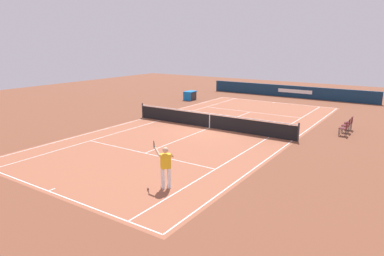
# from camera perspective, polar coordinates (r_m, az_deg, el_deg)

# --- Properties ---
(ground_plane) EXTENTS (60.00, 60.00, 0.00)m
(ground_plane) POSITION_cam_1_polar(r_m,az_deg,el_deg) (22.65, 2.93, 0.02)
(ground_plane) COLOR brown
(court_slab) EXTENTS (24.20, 11.40, 0.00)m
(court_slab) POSITION_cam_1_polar(r_m,az_deg,el_deg) (22.65, 2.93, 0.03)
(court_slab) COLOR #935138
(court_slab) RESTS_ON ground_plane
(court_line_markings) EXTENTS (23.85, 11.05, 0.01)m
(court_line_markings) POSITION_cam_1_polar(r_m,az_deg,el_deg) (22.65, 2.93, 0.03)
(court_line_markings) COLOR white
(court_line_markings) RESTS_ON ground_plane
(tennis_net) EXTENTS (0.10, 11.70, 1.08)m
(tennis_net) POSITION_cam_1_polar(r_m,az_deg,el_deg) (22.54, 2.94, 1.24)
(tennis_net) COLOR #2D2D33
(tennis_net) RESTS_ON ground_plane
(stadium_barrier) EXTENTS (0.26, 17.00, 1.18)m
(stadium_barrier) POSITION_cam_1_polar(r_m,az_deg,el_deg) (36.90, 15.74, 5.87)
(stadium_barrier) COLOR #112D4C
(stadium_barrier) RESTS_ON ground_plane
(tennis_player_near) EXTENTS (0.75, 1.14, 1.70)m
(tennis_player_near) POSITION_cam_1_polar(r_m,az_deg,el_deg) (13.19, -4.43, -6.12)
(tennis_player_near) COLOR white
(tennis_player_near) RESTS_ON ground_plane
(tennis_ball) EXTENTS (0.07, 0.07, 0.07)m
(tennis_ball) POSITION_cam_1_polar(r_m,az_deg,el_deg) (25.15, 9.99, 1.31)
(tennis_ball) COLOR #CCE01E
(tennis_ball) RESTS_ON ground_plane
(spectator_chair_0) EXTENTS (0.44, 0.44, 0.88)m
(spectator_chair_0) POSITION_cam_1_polar(r_m,az_deg,el_deg) (24.17, 24.62, 0.90)
(spectator_chair_0) COLOR #38383D
(spectator_chair_0) RESTS_ON ground_plane
(spectator_chair_1) EXTENTS (0.44, 0.44, 0.88)m
(spectator_chair_1) POSITION_cam_1_polar(r_m,az_deg,el_deg) (23.33, 24.27, 0.51)
(spectator_chair_1) COLOR #38383D
(spectator_chair_1) RESTS_ON ground_plane
(spectator_chair_2) EXTENTS (0.44, 0.44, 0.88)m
(spectator_chair_2) POSITION_cam_1_polar(r_m,az_deg,el_deg) (22.49, 23.89, 0.08)
(spectator_chair_2) COLOR #38383D
(spectator_chair_2) RESTS_ON ground_plane
(equipment_cart_tarped) EXTENTS (1.25, 0.84, 0.85)m
(equipment_cart_tarped) POSITION_cam_1_polar(r_m,az_deg,el_deg) (33.68, -0.30, 5.40)
(equipment_cart_tarped) COLOR #2D2D33
(equipment_cart_tarped) RESTS_ON ground_plane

